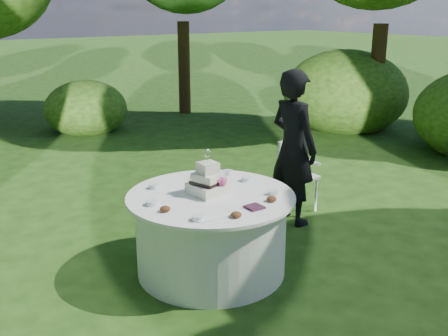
{
  "coord_description": "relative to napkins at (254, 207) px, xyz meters",
  "views": [
    {
      "loc": [
        -2.55,
        -3.75,
        2.42
      ],
      "look_at": [
        0.15,
        0.0,
        1.0
      ],
      "focal_mm": 42.0,
      "sensor_mm": 36.0,
      "label": 1
    }
  ],
  "objects": [
    {
      "name": "table",
      "position": [
        -0.11,
        0.5,
        -0.39
      ],
      "size": [
        1.56,
        1.56,
        0.77
      ],
      "color": "silver",
      "rests_on": "ground"
    },
    {
      "name": "chair",
      "position": [
        1.64,
        1.23,
        -0.26
      ],
      "size": [
        0.4,
        0.39,
        0.87
      ],
      "color": "silver",
      "rests_on": "ground"
    },
    {
      "name": "petal_cups",
      "position": [
        -0.12,
        0.32,
        0.02
      ],
      "size": [
        0.98,
        1.1,
        0.05
      ],
      "color": "#562D16",
      "rests_on": "table"
    },
    {
      "name": "votives",
      "position": [
        -0.09,
        0.55,
        0.01
      ],
      "size": [
        1.18,
        1.0,
        0.04
      ],
      "color": "white",
      "rests_on": "table"
    },
    {
      "name": "feather_plume",
      "position": [
        -0.33,
        0.01,
        -0.0
      ],
      "size": [
        0.48,
        0.07,
        0.01
      ],
      "primitive_type": "ellipsoid",
      "color": "white",
      "rests_on": "table"
    },
    {
      "name": "guest",
      "position": [
        1.34,
        0.96,
        0.11
      ],
      "size": [
        0.44,
        0.66,
        1.79
      ],
      "primitive_type": "imported",
      "rotation": [
        0.0,
        0.0,
        1.59
      ],
      "color": "black",
      "rests_on": "ground"
    },
    {
      "name": "ground",
      "position": [
        -0.11,
        0.5,
        -0.78
      ],
      "size": [
        80.0,
        80.0,
        0.0
      ],
      "primitive_type": "plane",
      "color": "#1A340E",
      "rests_on": "ground"
    },
    {
      "name": "napkins",
      "position": [
        0.0,
        0.0,
        0.0
      ],
      "size": [
        0.14,
        0.14,
        0.02
      ],
      "primitive_type": "cube",
      "color": "#401B32",
      "rests_on": "table"
    },
    {
      "name": "cake",
      "position": [
        -0.12,
        0.53,
        0.1
      ],
      "size": [
        0.34,
        0.34,
        0.42
      ],
      "color": "white",
      "rests_on": "table"
    }
  ]
}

